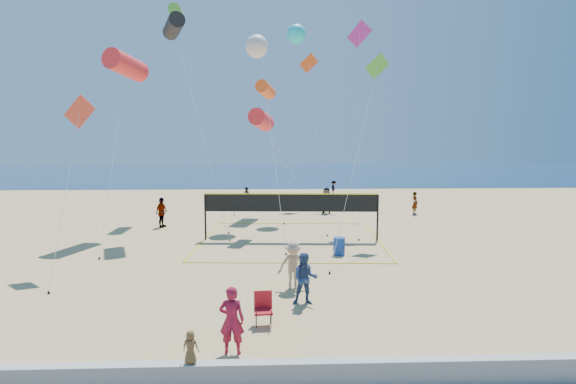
{
  "coord_description": "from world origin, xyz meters",
  "views": [
    {
      "loc": [
        0.85,
        -12.39,
        5.47
      ],
      "look_at": [
        1.41,
        2.0,
        3.78
      ],
      "focal_mm": 28.0,
      "sensor_mm": 36.0,
      "label": 1
    }
  ],
  "objects_px": {
    "camp_chair": "(263,306)",
    "volleyball_net": "(291,208)",
    "woman": "(232,320)",
    "trash_barrel": "(339,246)"
  },
  "relations": [
    {
      "from": "camp_chair",
      "to": "volleyball_net",
      "type": "xyz_separation_m",
      "value": [
        1.34,
        11.3,
        1.21
      ]
    },
    {
      "from": "woman",
      "to": "trash_barrel",
      "type": "relative_size",
      "value": 2.15
    },
    {
      "from": "woman",
      "to": "camp_chair",
      "type": "height_order",
      "value": "woman"
    },
    {
      "from": "camp_chair",
      "to": "trash_barrel",
      "type": "relative_size",
      "value": 1.34
    },
    {
      "from": "woman",
      "to": "camp_chair",
      "type": "distance_m",
      "value": 1.96
    },
    {
      "from": "trash_barrel",
      "to": "volleyball_net",
      "type": "distance_m",
      "value": 4.15
    },
    {
      "from": "camp_chair",
      "to": "trash_barrel",
      "type": "bearing_deg",
      "value": 62.91
    },
    {
      "from": "trash_barrel",
      "to": "volleyball_net",
      "type": "height_order",
      "value": "volleyball_net"
    },
    {
      "from": "camp_chair",
      "to": "volleyball_net",
      "type": "bearing_deg",
      "value": 79.62
    },
    {
      "from": "woman",
      "to": "trash_barrel",
      "type": "height_order",
      "value": "woman"
    }
  ]
}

